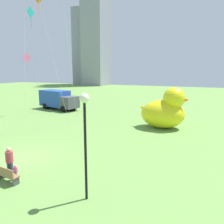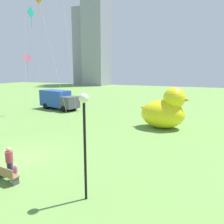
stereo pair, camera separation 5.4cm
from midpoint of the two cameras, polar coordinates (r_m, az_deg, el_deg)
ground_plane at (r=17.01m, az=-20.84°, el=-10.53°), size 140.00×140.00×0.00m
park_bench at (r=13.69m, az=-25.42°, el=-14.04°), size 1.65×0.64×0.90m
person_adult at (r=14.16m, az=-24.56°, el=-11.08°), size 0.42×0.42×1.71m
person_child at (r=13.77m, az=-23.22°, el=-13.70°), size 0.21×0.21×0.87m
giant_inflatable_duck at (r=23.53m, az=13.32°, el=0.30°), size 5.12×3.28×4.24m
lamppost at (r=9.93m, az=-6.90°, el=-2.84°), size 0.43×0.43×4.99m
box_truck at (r=34.74m, az=-13.43°, el=3.04°), size 6.88×3.73×2.85m
city_skyline at (r=76.46m, az=15.09°, el=17.27°), size 82.16×18.06×35.31m
kite_orange at (r=24.21m, az=-17.82°, el=24.83°), size 2.57×3.49×13.31m
kite_teal at (r=30.29m, az=-20.01°, el=21.62°), size 1.54×2.09×13.23m
kite_pink at (r=31.73m, az=-20.61°, el=12.32°), size 2.37×2.11×8.08m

